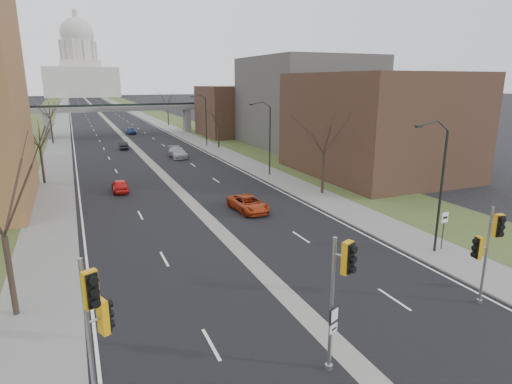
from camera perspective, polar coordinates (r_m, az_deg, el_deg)
ground at (r=20.12m, az=10.40°, el=-19.19°), size 700.00×700.00×0.00m
road_surface at (r=164.38m, az=-20.15°, el=9.89°), size 20.00×600.00×0.01m
median_strip at (r=164.38m, az=-20.14°, el=9.89°), size 1.20×600.00×0.02m
sidewalk_right at (r=165.52m, az=-15.95°, el=10.26°), size 4.00×600.00×0.12m
sidewalk_left at (r=164.11m, az=-24.37°, el=9.50°), size 4.00×600.00×0.12m
grass_verge_right at (r=166.41m, az=-13.87°, el=10.41°), size 8.00×600.00×0.10m
grass_verge_left at (r=164.31m, az=-26.48°, el=9.27°), size 8.00×600.00×0.10m
commercial_block_near at (r=53.83m, az=15.73°, el=8.64°), size 16.00×20.00×12.00m
commercial_block_mid at (r=75.82m, az=6.68°, el=11.81°), size 18.00×22.00×15.00m
commercial_block_far at (r=89.71m, az=-2.59°, el=10.72°), size 14.00×14.00×10.00m
pedestrian_bridge at (r=94.42m, az=-17.63°, el=10.16°), size 34.00×3.00×6.45m
capitol at (r=333.95m, az=-22.38°, el=14.87°), size 48.00×42.00×55.75m
streetlight_near at (r=28.83m, az=22.87°, el=5.19°), size 2.61×0.20×8.70m
streetlight_mid at (r=50.33m, az=1.04°, el=9.89°), size 2.61×0.20×8.70m
streetlight_far at (r=74.74m, az=-7.34°, el=11.33°), size 2.61×0.20×8.70m
tree_left_b at (r=52.06m, az=-27.11°, el=7.66°), size 6.75×6.75×8.81m
tree_left_c at (r=85.89m, az=-25.93°, el=10.48°), size 7.65×7.65×9.99m
tree_right_a at (r=42.52m, az=9.15°, el=8.40°), size 7.20×7.20×9.40m
tree_right_b at (r=72.55m, az=-5.09°, el=10.40°), size 6.30×6.30×8.22m
tree_right_c at (r=111.13m, az=-11.75°, el=12.24°), size 7.65×7.65×9.99m
signal_pole_left at (r=15.45m, az=-20.63°, el=-14.99°), size 0.95×1.30×5.69m
signal_pole_median at (r=16.45m, az=11.17°, el=-11.72°), size 0.82×0.93×5.58m
signal_pole_right at (r=23.99m, az=28.48°, el=-5.99°), size 0.87×1.08×5.19m
speed_limit_sign at (r=31.09m, az=23.76°, el=-3.91°), size 0.56×0.06×2.58m
car_left_near at (r=46.16m, az=-17.68°, el=0.85°), size 1.67×3.93×1.33m
car_left_far at (r=75.21m, az=-17.29°, el=5.96°), size 1.40×3.80×1.24m
car_right_near at (r=37.45m, az=-1.04°, el=-1.54°), size 2.66×5.11×1.37m
car_right_mid at (r=64.74m, az=-10.40°, el=5.20°), size 2.17×5.28×1.53m
car_right_far at (r=96.71m, az=-16.36°, el=7.87°), size 1.97×4.22×1.40m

